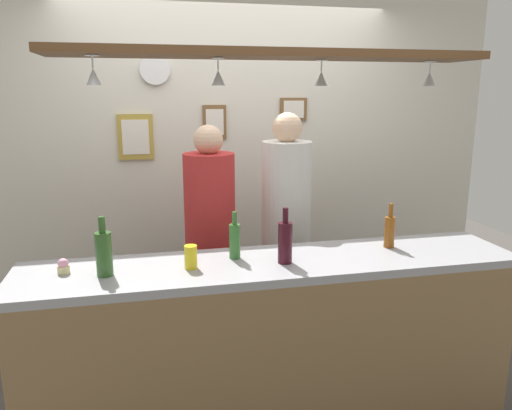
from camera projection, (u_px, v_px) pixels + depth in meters
name	position (u px, v px, depth m)	size (l,w,h in m)	color
ground_plane	(259.00, 385.00, 3.20)	(8.00, 8.00, 0.00)	#4C4742
back_wall	(229.00, 163.00, 3.95)	(4.40, 0.06, 2.60)	silver
bar_counter	(281.00, 326.00, 2.58)	(2.70, 0.55, 0.97)	#99999E
overhead_glass_rack	(274.00, 54.00, 2.46)	(2.20, 0.36, 0.04)	brown
hanging_wineglass_far_left	(93.00, 76.00, 2.23)	(0.07, 0.07, 0.13)	silver
hanging_wineglass_left	(218.00, 77.00, 2.42)	(0.07, 0.07, 0.13)	silver
hanging_wineglass_center_left	(321.00, 78.00, 2.60)	(0.07, 0.07, 0.13)	silver
hanging_wineglass_center	(429.00, 78.00, 2.69)	(0.07, 0.07, 0.13)	silver
person_left_red_shirt	(210.00, 223.00, 3.31)	(0.34, 0.34, 1.65)	#2D334C
person_middle_white_patterned_shirt	(286.00, 212.00, 3.41)	(0.34, 0.34, 1.72)	#2D334C
bottle_beer_amber_tall	(390.00, 231.00, 2.86)	(0.06, 0.06, 0.26)	brown
bottle_beer_green_import	(235.00, 240.00, 2.67)	(0.06, 0.06, 0.26)	#336B2D
bottle_wine_dark_red	(285.00, 241.00, 2.59)	(0.08, 0.08, 0.30)	#380F19
bottle_champagne_green	(104.00, 253.00, 2.41)	(0.08, 0.08, 0.30)	#2D5623
drink_can	(191.00, 257.00, 2.52)	(0.07, 0.07, 0.12)	yellow
cupcake	(63.00, 267.00, 2.46)	(0.06, 0.06, 0.08)	beige
picture_frame_caricature	(136.00, 137.00, 3.71)	(0.26, 0.02, 0.34)	#B29338
picture_frame_upper_small	(293.00, 109.00, 3.93)	(0.22, 0.02, 0.18)	brown
picture_frame_crest	(215.00, 122.00, 3.81)	(0.18, 0.02, 0.26)	brown
wall_clock	(155.00, 70.00, 3.63)	(0.22, 0.22, 0.03)	white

